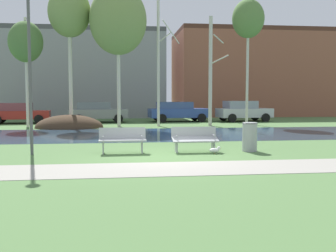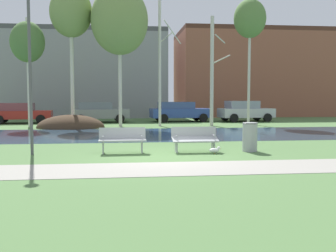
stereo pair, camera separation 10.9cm
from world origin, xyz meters
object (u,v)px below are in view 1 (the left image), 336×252
object	(u,v)px
parked_hatch_third_blue	(178,111)
seagull	(215,150)
trash_bin	(250,136)
bench_right	(195,139)
parked_van_nearest_red	(18,113)
parked_wagon_fourth_silver	(243,111)
parked_sedan_second_grey	(97,112)
streetlamp	(29,43)
bench_left	(123,139)

from	to	relation	value
parked_hatch_third_blue	seagull	bearing A→B (deg)	-94.06
seagull	parked_hatch_third_blue	bearing A→B (deg)	85.94
trash_bin	parked_hatch_third_blue	xyz separation A→B (m)	(-0.18, 16.30, 0.27)
bench_right	seagull	xyz separation A→B (m)	(0.60, -0.54, -0.34)
parked_van_nearest_red	parked_wagon_fourth_silver	bearing A→B (deg)	0.69
parked_van_nearest_red	parked_sedan_second_grey	world-z (taller)	parked_sedan_second_grey
seagull	streetlamp	bearing A→B (deg)	175.11
bench_left	parked_wagon_fourth_silver	size ratio (longest dim) A/B	0.38
bench_left	parked_sedan_second_grey	bearing A→B (deg)	96.35
parked_sedan_second_grey	parked_hatch_third_blue	bearing A→B (deg)	2.57
seagull	parked_hatch_third_blue	world-z (taller)	parked_hatch_third_blue
seagull	parked_van_nearest_red	size ratio (longest dim) A/B	0.10
parked_wagon_fourth_silver	bench_right	bearing A→B (deg)	-113.19
trash_bin	parked_van_nearest_red	xyz separation A→B (m)	(-11.79, 15.75, 0.24)
bench_left	parked_sedan_second_grey	distance (m)	16.07
bench_left	parked_hatch_third_blue	world-z (taller)	parked_hatch_third_blue
streetlamp	parked_hatch_third_blue	distance (m)	18.05
streetlamp	parked_van_nearest_red	distance (m)	16.55
bench_left	parked_hatch_third_blue	bearing A→B (deg)	75.19
trash_bin	parked_hatch_third_blue	distance (m)	16.30
parked_hatch_third_blue	bench_left	bearing A→B (deg)	-104.81
parked_wagon_fourth_silver	seagull	bearing A→B (deg)	-110.69
trash_bin	seagull	bearing A→B (deg)	-160.63
bench_right	seagull	size ratio (longest dim) A/B	3.82
parked_sedan_second_grey	trash_bin	bearing A→B (deg)	-68.69
trash_bin	streetlamp	xyz separation A→B (m)	(-7.48, 0.04, 3.16)
streetlamp	parked_wagon_fourth_silver	world-z (taller)	streetlamp
parked_van_nearest_red	parked_wagon_fourth_silver	xyz separation A→B (m)	(16.63, 0.20, 0.06)
parked_van_nearest_red	parked_sedan_second_grey	bearing A→B (deg)	2.85
bench_right	trash_bin	world-z (taller)	trash_bin
seagull	parked_hatch_third_blue	distance (m)	16.84
trash_bin	parked_van_nearest_red	distance (m)	19.68
parked_sedan_second_grey	bench_left	bearing A→B (deg)	-83.65
parked_hatch_third_blue	parked_wagon_fourth_silver	bearing A→B (deg)	-3.95
bench_left	streetlamp	xyz separation A→B (m)	(-3.00, -0.02, 3.22)
bench_right	bench_left	bearing A→B (deg)	180.00
parked_hatch_third_blue	trash_bin	bearing A→B (deg)	-89.36
bench_right	streetlamp	world-z (taller)	streetlamp
parked_sedan_second_grey	parked_wagon_fourth_silver	distance (m)	11.09
seagull	parked_van_nearest_red	distance (m)	19.30
bench_left	trash_bin	size ratio (longest dim) A/B	1.57
bench_right	parked_sedan_second_grey	bearing A→B (deg)	105.01
bench_right	streetlamp	bearing A→B (deg)	-179.80
trash_bin	streetlamp	distance (m)	8.12
parked_hatch_third_blue	parked_wagon_fourth_silver	distance (m)	5.03
trash_bin	parked_hatch_third_blue	world-z (taller)	parked_hatch_third_blue
parked_hatch_third_blue	parked_wagon_fourth_silver	xyz separation A→B (m)	(5.02, -0.35, 0.03)
bench_right	parked_wagon_fourth_silver	distance (m)	17.29
trash_bin	parked_sedan_second_grey	size ratio (longest dim) A/B	0.23
bench_right	streetlamp	distance (m)	6.38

